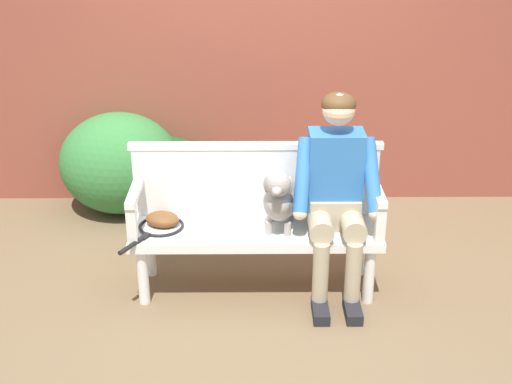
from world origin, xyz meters
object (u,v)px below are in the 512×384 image
object	(u,v)px
person_seated	(336,189)
dog_on_bench	(279,198)
baseball_glove	(162,219)
garden_bench	(256,236)
tennis_racket	(159,228)

from	to	relation	value
person_seated	dog_on_bench	world-z (taller)	person_seated
person_seated	dog_on_bench	distance (m)	0.35
dog_on_bench	baseball_glove	xyz separation A→B (m)	(-0.74, 0.07, -0.18)
garden_bench	person_seated	xyz separation A→B (m)	(0.50, -0.01, 0.34)
person_seated	baseball_glove	xyz separation A→B (m)	(-1.09, 0.04, -0.23)
dog_on_bench	baseball_glove	bearing A→B (deg)	174.89
garden_bench	dog_on_bench	bearing A→B (deg)	-12.35
tennis_racket	dog_on_bench	bearing A→B (deg)	-1.38
garden_bench	baseball_glove	size ratio (longest dim) A/B	7.19
garden_bench	dog_on_bench	distance (m)	0.32
dog_on_bench	tennis_racket	size ratio (longest dim) A/B	0.79
baseball_glove	tennis_racket	bearing A→B (deg)	-94.99
person_seated	garden_bench	bearing A→B (deg)	179.14
person_seated	baseball_glove	size ratio (longest dim) A/B	5.97
garden_bench	tennis_racket	bearing A→B (deg)	-178.75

